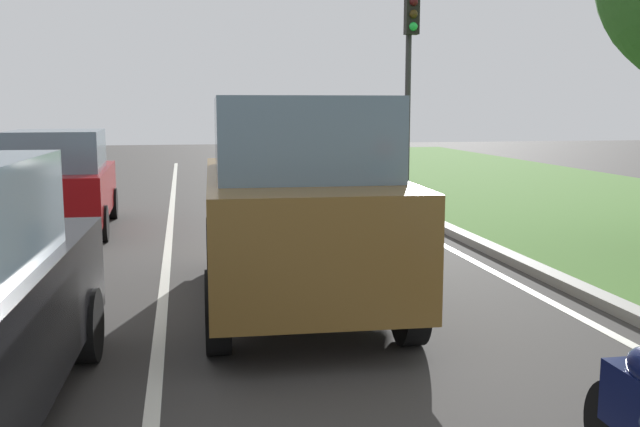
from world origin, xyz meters
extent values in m
plane|color=#383533|center=(0.00, 14.00, 0.00)|extent=(60.00, 60.00, 0.00)
cube|color=silver|center=(-0.70, 14.00, 0.00)|extent=(0.12, 32.00, 0.01)
cube|color=silver|center=(3.60, 14.00, 0.00)|extent=(0.12, 32.00, 0.01)
cube|color=#9E9B93|center=(4.10, 14.00, 0.06)|extent=(0.24, 48.00, 0.12)
cube|color=brown|center=(0.77, 9.29, 0.93)|extent=(2.07, 4.57, 1.10)
cube|color=slate|center=(0.76, 9.14, 1.88)|extent=(1.80, 2.76, 0.80)
cylinder|color=black|center=(-0.05, 10.85, 0.38)|extent=(0.25, 0.77, 0.76)
cylinder|color=black|center=(1.70, 10.79, 0.38)|extent=(0.25, 0.77, 0.76)
cylinder|color=black|center=(-0.16, 7.80, 0.38)|extent=(0.25, 0.77, 0.76)
cylinder|color=black|center=(1.58, 7.73, 0.38)|extent=(0.25, 0.77, 0.76)
cylinder|color=black|center=(-1.29, 7.81, 0.32)|extent=(0.24, 0.65, 0.64)
cube|color=maroon|center=(-2.56, 14.77, 0.70)|extent=(1.74, 3.74, 0.80)
cube|color=slate|center=(-2.55, 14.52, 1.44)|extent=(1.53, 1.94, 0.68)
cylinder|color=black|center=(-3.35, 16.01, 0.30)|extent=(0.24, 0.61, 0.60)
cylinder|color=black|center=(-1.84, 16.05, 0.30)|extent=(0.24, 0.61, 0.60)
cylinder|color=black|center=(-3.28, 13.50, 0.30)|extent=(0.24, 0.61, 0.60)
cylinder|color=black|center=(-1.77, 13.54, 0.30)|extent=(0.24, 0.61, 0.60)
cylinder|color=#2D2D2D|center=(4.93, 18.33, 2.47)|extent=(0.14, 0.14, 4.93)
cube|color=black|center=(4.93, 18.13, 4.31)|extent=(0.32, 0.24, 0.90)
sphere|color=#3F0F0F|center=(4.93, 18.00, 4.59)|extent=(0.20, 0.20, 0.20)
sphere|color=#382B0C|center=(4.93, 18.00, 4.31)|extent=(0.20, 0.20, 0.20)
sphere|color=green|center=(4.93, 18.00, 4.03)|extent=(0.20, 0.20, 0.20)
camera|label=1|loc=(-0.43, 1.60, 2.18)|focal=40.19mm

